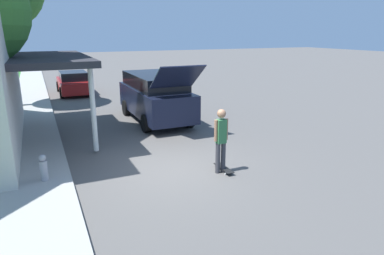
# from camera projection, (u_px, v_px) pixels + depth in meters

# --- Properties ---
(ground_plane) EXTENTS (120.00, 120.00, 0.00)m
(ground_plane) POSITION_uv_depth(u_px,v_px,m) (171.00, 168.00, 9.84)
(ground_plane) COLOR #54514F
(sidewalk) EXTENTS (1.80, 80.00, 0.10)m
(sidewalk) POSITION_uv_depth(u_px,v_px,m) (33.00, 128.00, 13.64)
(sidewalk) COLOR #9E9E99
(sidewalk) RESTS_ON ground_plane
(suv_parked) EXTENTS (2.09, 5.72, 2.67)m
(suv_parked) POSITION_uv_depth(u_px,v_px,m) (155.00, 96.00, 14.77)
(suv_parked) COLOR black
(suv_parked) RESTS_ON ground_plane
(car_down_street) EXTENTS (1.89, 4.18, 1.39)m
(car_down_street) POSITION_uv_depth(u_px,v_px,m) (74.00, 83.00, 21.41)
(car_down_street) COLOR maroon
(car_down_street) RESTS_ON ground_plane
(skateboarder) EXTENTS (0.41, 0.24, 1.80)m
(skateboarder) POSITION_uv_depth(u_px,v_px,m) (221.00, 138.00, 9.25)
(skateboarder) COLOR #38383D
(skateboarder) RESTS_ON ground_plane
(skateboard) EXTENTS (0.22, 0.83, 0.10)m
(skateboard) POSITION_uv_depth(u_px,v_px,m) (224.00, 168.00, 9.58)
(skateboard) COLOR black
(skateboard) RESTS_ON ground_plane
(fire_hydrant) EXTENTS (0.20, 0.20, 0.70)m
(fire_hydrant) POSITION_uv_depth(u_px,v_px,m) (43.00, 168.00, 8.68)
(fire_hydrant) COLOR #99999E
(fire_hydrant) RESTS_ON sidewalk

